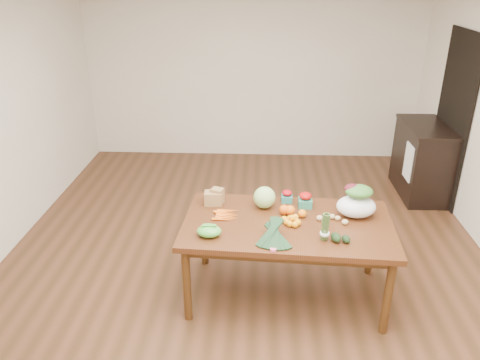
{
  "coord_description": "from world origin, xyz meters",
  "views": [
    {
      "loc": [
        0.12,
        -4.04,
        2.73
      ],
      "look_at": [
        -0.06,
        0.0,
        0.9
      ],
      "focal_mm": 35.0,
      "sensor_mm": 36.0,
      "label": 1
    }
  ],
  "objects_px": {
    "salad_bag": "(357,203)",
    "asparagus_bundle": "(325,227)",
    "mandarin_cluster": "(292,219)",
    "cabbage": "(264,197)",
    "cabinet": "(422,160)",
    "dining_table": "(286,259)",
    "paper_bag": "(213,197)",
    "kale_bunch": "(274,235)"
  },
  "relations": [
    {
      "from": "cabbage",
      "to": "kale_bunch",
      "type": "height_order",
      "value": "cabbage"
    },
    {
      "from": "mandarin_cluster",
      "to": "kale_bunch",
      "type": "bearing_deg",
      "value": -116.47
    },
    {
      "from": "dining_table",
      "to": "salad_bag",
      "type": "distance_m",
      "value": 0.79
    },
    {
      "from": "mandarin_cluster",
      "to": "salad_bag",
      "type": "xyz_separation_m",
      "value": [
        0.56,
        0.16,
        0.09
      ]
    },
    {
      "from": "paper_bag",
      "to": "cabbage",
      "type": "xyz_separation_m",
      "value": [
        0.47,
        -0.04,
        0.02
      ]
    },
    {
      "from": "mandarin_cluster",
      "to": "paper_bag",
      "type": "bearing_deg",
      "value": 154.59
    },
    {
      "from": "dining_table",
      "to": "cabbage",
      "type": "distance_m",
      "value": 0.58
    },
    {
      "from": "paper_bag",
      "to": "salad_bag",
      "type": "relative_size",
      "value": 0.62
    },
    {
      "from": "mandarin_cluster",
      "to": "kale_bunch",
      "type": "distance_m",
      "value": 0.37
    },
    {
      "from": "dining_table",
      "to": "cabinet",
      "type": "relative_size",
      "value": 1.75
    },
    {
      "from": "dining_table",
      "to": "mandarin_cluster",
      "type": "distance_m",
      "value": 0.42
    },
    {
      "from": "asparagus_bundle",
      "to": "salad_bag",
      "type": "xyz_separation_m",
      "value": [
        0.32,
        0.42,
        0.01
      ]
    },
    {
      "from": "kale_bunch",
      "to": "asparagus_bundle",
      "type": "bearing_deg",
      "value": 13.44
    },
    {
      "from": "cabbage",
      "to": "salad_bag",
      "type": "relative_size",
      "value": 0.59
    },
    {
      "from": "cabinet",
      "to": "salad_bag",
      "type": "xyz_separation_m",
      "value": [
        -1.25,
        -2.07,
        0.41
      ]
    },
    {
      "from": "paper_bag",
      "to": "asparagus_bundle",
      "type": "bearing_deg",
      "value": -31.84
    },
    {
      "from": "salad_bag",
      "to": "asparagus_bundle",
      "type": "bearing_deg",
      "value": -127.49
    },
    {
      "from": "paper_bag",
      "to": "mandarin_cluster",
      "type": "bearing_deg",
      "value": -25.41
    },
    {
      "from": "dining_table",
      "to": "mandarin_cluster",
      "type": "height_order",
      "value": "mandarin_cluster"
    },
    {
      "from": "dining_table",
      "to": "asparagus_bundle",
      "type": "distance_m",
      "value": 0.63
    },
    {
      "from": "dining_table",
      "to": "cabinet",
      "type": "bearing_deg",
      "value": 53.37
    },
    {
      "from": "dining_table",
      "to": "salad_bag",
      "type": "relative_size",
      "value": 5.22
    },
    {
      "from": "dining_table",
      "to": "kale_bunch",
      "type": "xyz_separation_m",
      "value": [
        -0.13,
        -0.35,
        0.45
      ]
    },
    {
      "from": "dining_table",
      "to": "mandarin_cluster",
      "type": "relative_size",
      "value": 9.91
    },
    {
      "from": "salad_bag",
      "to": "kale_bunch",
      "type": "bearing_deg",
      "value": -145.98
    },
    {
      "from": "dining_table",
      "to": "paper_bag",
      "type": "xyz_separation_m",
      "value": [
        -0.67,
        0.31,
        0.45
      ]
    },
    {
      "from": "mandarin_cluster",
      "to": "asparagus_bundle",
      "type": "xyz_separation_m",
      "value": [
        0.24,
        -0.25,
        0.08
      ]
    },
    {
      "from": "dining_table",
      "to": "paper_bag",
      "type": "bearing_deg",
      "value": 158.48
    },
    {
      "from": "asparagus_bundle",
      "to": "cabinet",
      "type": "bearing_deg",
      "value": 60.97
    },
    {
      "from": "cabinet",
      "to": "mandarin_cluster",
      "type": "distance_m",
      "value": 2.89
    },
    {
      "from": "mandarin_cluster",
      "to": "salad_bag",
      "type": "height_order",
      "value": "salad_bag"
    },
    {
      "from": "cabbage",
      "to": "cabinet",
      "type": "bearing_deg",
      "value": 43.39
    },
    {
      "from": "paper_bag",
      "to": "mandarin_cluster",
      "type": "xyz_separation_m",
      "value": [
        0.7,
        -0.33,
        -0.03
      ]
    },
    {
      "from": "paper_bag",
      "to": "kale_bunch",
      "type": "bearing_deg",
      "value": -50.64
    },
    {
      "from": "mandarin_cluster",
      "to": "dining_table",
      "type": "bearing_deg",
      "value": 143.98
    },
    {
      "from": "kale_bunch",
      "to": "cabinet",
      "type": "bearing_deg",
      "value": 55.58
    },
    {
      "from": "cabinet",
      "to": "salad_bag",
      "type": "relative_size",
      "value": 2.98
    },
    {
      "from": "paper_bag",
      "to": "mandarin_cluster",
      "type": "height_order",
      "value": "paper_bag"
    },
    {
      "from": "paper_bag",
      "to": "kale_bunch",
      "type": "relative_size",
      "value": 0.53
    },
    {
      "from": "dining_table",
      "to": "asparagus_bundle",
      "type": "height_order",
      "value": "asparagus_bundle"
    },
    {
      "from": "cabbage",
      "to": "mandarin_cluster",
      "type": "distance_m",
      "value": 0.38
    },
    {
      "from": "paper_bag",
      "to": "mandarin_cluster",
      "type": "distance_m",
      "value": 0.78
    }
  ]
}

